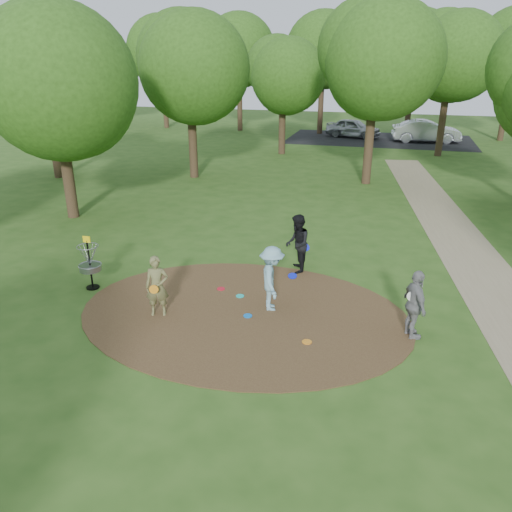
# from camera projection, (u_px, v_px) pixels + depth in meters

# --- Properties ---
(ground) EXTENTS (100.00, 100.00, 0.00)m
(ground) POSITION_uv_depth(u_px,v_px,m) (243.00, 313.00, 12.60)
(ground) COLOR #2D5119
(ground) RESTS_ON ground
(dirt_clearing) EXTENTS (8.40, 8.40, 0.02)m
(dirt_clearing) POSITION_uv_depth(u_px,v_px,m) (243.00, 313.00, 12.59)
(dirt_clearing) COLOR #47301C
(dirt_clearing) RESTS_ON ground
(footpath) EXTENTS (7.55, 39.89, 0.01)m
(footpath) POSITION_uv_depth(u_px,v_px,m) (508.00, 310.00, 12.77)
(footpath) COLOR #8C7A5B
(footpath) RESTS_ON ground
(parking_lot) EXTENTS (14.00, 8.00, 0.01)m
(parking_lot) POSITION_uv_depth(u_px,v_px,m) (379.00, 139.00, 38.93)
(parking_lot) COLOR black
(parking_lot) RESTS_ON ground
(player_observer_with_disc) EXTENTS (0.66, 0.58, 1.57)m
(player_observer_with_disc) POSITION_uv_depth(u_px,v_px,m) (157.00, 286.00, 12.24)
(player_observer_with_disc) COLOR olive
(player_observer_with_disc) RESTS_ON ground
(player_throwing_with_disc) EXTENTS (1.12, 1.23, 1.69)m
(player_throwing_with_disc) POSITION_uv_depth(u_px,v_px,m) (272.00, 279.00, 12.52)
(player_throwing_with_disc) COLOR #7DADBA
(player_throwing_with_disc) RESTS_ON ground
(player_walking_with_disc) EXTENTS (0.84, 0.98, 1.77)m
(player_walking_with_disc) POSITION_uv_depth(u_px,v_px,m) (297.00, 244.00, 14.73)
(player_walking_with_disc) COLOR black
(player_walking_with_disc) RESTS_ON ground
(player_waiting_with_disc) EXTENTS (0.75, 1.05, 1.66)m
(player_waiting_with_disc) POSITION_uv_depth(u_px,v_px,m) (415.00, 305.00, 11.24)
(player_waiting_with_disc) COLOR gray
(player_waiting_with_disc) RESTS_ON ground
(disc_ground_cyan) EXTENTS (0.22, 0.22, 0.02)m
(disc_ground_cyan) POSITION_uv_depth(u_px,v_px,m) (240.00, 296.00, 13.45)
(disc_ground_cyan) COLOR #18C5BC
(disc_ground_cyan) RESTS_ON dirt_clearing
(disc_ground_blue) EXTENTS (0.22, 0.22, 0.02)m
(disc_ground_blue) POSITION_uv_depth(u_px,v_px,m) (248.00, 316.00, 12.42)
(disc_ground_blue) COLOR blue
(disc_ground_blue) RESTS_ON dirt_clearing
(disc_ground_red) EXTENTS (0.22, 0.22, 0.02)m
(disc_ground_red) POSITION_uv_depth(u_px,v_px,m) (221.00, 289.00, 13.86)
(disc_ground_red) COLOR red
(disc_ground_red) RESTS_ON dirt_clearing
(car_left) EXTENTS (4.60, 2.82, 1.46)m
(car_left) POSITION_uv_depth(u_px,v_px,m) (353.00, 128.00, 39.64)
(car_left) COLOR #9CA0A3
(car_left) RESTS_ON ground
(car_right) EXTENTS (5.12, 2.26, 1.63)m
(car_right) POSITION_uv_depth(u_px,v_px,m) (426.00, 131.00, 37.37)
(car_right) COLOR #B8BCC1
(car_right) RESTS_ON ground
(disc_ground_orange) EXTENTS (0.22, 0.22, 0.02)m
(disc_ground_orange) POSITION_uv_depth(u_px,v_px,m) (307.00, 342.00, 11.29)
(disc_ground_orange) COLOR orange
(disc_ground_orange) RESTS_ON dirt_clearing
(disc_golf_basket) EXTENTS (0.63, 0.63, 1.54)m
(disc_golf_basket) POSITION_uv_depth(u_px,v_px,m) (89.00, 259.00, 13.66)
(disc_golf_basket) COLOR black
(disc_golf_basket) RESTS_ON ground
(tree_ring) EXTENTS (36.91, 45.11, 8.49)m
(tree_ring) POSITION_uv_depth(u_px,v_px,m) (356.00, 84.00, 17.83)
(tree_ring) COLOR #332316
(tree_ring) RESTS_ON ground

